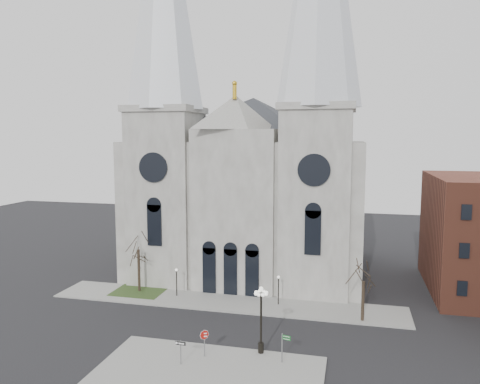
% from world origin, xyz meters
% --- Properties ---
extents(ground, '(160.00, 160.00, 0.00)m').
position_xyz_m(ground, '(0.00, 0.00, 0.00)').
color(ground, black).
rests_on(ground, ground).
extents(sidewalk_near, '(18.00, 10.00, 0.14)m').
position_xyz_m(sidewalk_near, '(3.00, -5.00, 0.07)').
color(sidewalk_near, gray).
rests_on(sidewalk_near, ground).
extents(sidewalk_far, '(40.00, 6.00, 0.14)m').
position_xyz_m(sidewalk_far, '(0.00, 11.00, 0.07)').
color(sidewalk_far, gray).
rests_on(sidewalk_far, ground).
extents(grass_patch, '(6.00, 5.00, 0.18)m').
position_xyz_m(grass_patch, '(-11.00, 12.00, 0.09)').
color(grass_patch, '#2E431D').
rests_on(grass_patch, ground).
extents(cathedral, '(33.00, 26.66, 54.00)m').
position_xyz_m(cathedral, '(0.00, 22.86, 18.48)').
color(cathedral, gray).
rests_on(cathedral, ground).
extents(tree_left, '(3.20, 3.20, 7.50)m').
position_xyz_m(tree_left, '(-11.00, 12.00, 5.58)').
color(tree_left, black).
rests_on(tree_left, ground).
extents(tree_right, '(3.20, 3.20, 6.00)m').
position_xyz_m(tree_right, '(15.00, 9.00, 4.47)').
color(tree_right, black).
rests_on(tree_right, ground).
extents(ped_lamp_left, '(0.32, 0.32, 3.26)m').
position_xyz_m(ped_lamp_left, '(-6.00, 11.50, 2.33)').
color(ped_lamp_left, black).
rests_on(ped_lamp_left, sidewalk_far).
extents(ped_lamp_right, '(0.32, 0.32, 3.26)m').
position_xyz_m(ped_lamp_right, '(6.00, 11.50, 2.33)').
color(ped_lamp_right, black).
rests_on(ped_lamp_right, sidewalk_far).
extents(stop_sign, '(0.81, 0.29, 2.34)m').
position_xyz_m(stop_sign, '(1.91, -2.30, 1.82)').
color(stop_sign, slate).
rests_on(stop_sign, sidewalk_near).
extents(globe_lamp, '(1.55, 1.55, 5.86)m').
position_xyz_m(globe_lamp, '(6.41, -0.50, 3.82)').
color(globe_lamp, black).
rests_on(globe_lamp, sidewalk_near).
extents(one_way_sign, '(0.89, 0.09, 2.03)m').
position_xyz_m(one_way_sign, '(0.46, -4.06, 1.52)').
color(one_way_sign, slate).
rests_on(one_way_sign, sidewalk_near).
extents(street_name_sign, '(0.78, 0.22, 2.47)m').
position_xyz_m(street_name_sign, '(8.51, -1.81, 1.58)').
color(street_name_sign, slate).
rests_on(street_name_sign, sidewalk_near).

